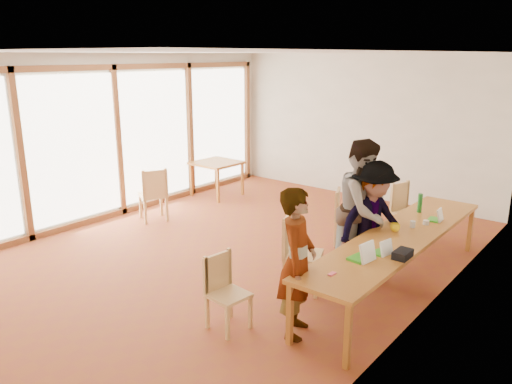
{
  "coord_description": "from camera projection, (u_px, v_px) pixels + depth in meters",
  "views": [
    {
      "loc": [
        4.81,
        -5.55,
        2.97
      ],
      "look_at": [
        0.58,
        -0.29,
        1.1
      ],
      "focal_mm": 35.0,
      "sensor_mm": 36.0,
      "label": 1
    }
  ],
  "objects": [
    {
      "name": "chair_mid",
      "position": [
        295.0,
        244.0,
        6.39
      ],
      "size": [
        0.62,
        0.62,
        0.54
      ],
      "rotation": [
        0.0,
        0.0,
        0.42
      ],
      "color": "#DFB06F",
      "rests_on": "ground"
    },
    {
      "name": "yellow_mug",
      "position": [
        395.0,
        227.0,
        6.47
      ],
      "size": [
        0.16,
        0.16,
        0.1
      ],
      "primitive_type": "imported",
      "rotation": [
        0.0,
        0.0,
        -0.32
      ],
      "color": "yellow",
      "rests_on": "communal_table"
    },
    {
      "name": "laptop_mid",
      "position": [
        383.0,
        250.0,
        5.72
      ],
      "size": [
        0.22,
        0.24,
        0.18
      ],
      "rotation": [
        0.0,
        0.0,
        -0.21
      ],
      "color": "green",
      "rests_on": "communal_table"
    },
    {
      "name": "chair_spare",
      "position": [
        154.0,
        189.0,
        9.03
      ],
      "size": [
        0.62,
        0.62,
        0.53
      ],
      "rotation": [
        0.0,
        0.0,
        2.69
      ],
      "color": "#DFB06F",
      "rests_on": "ground"
    },
    {
      "name": "condiment_cup",
      "position": [
        426.0,
        222.0,
        6.72
      ],
      "size": [
        0.08,
        0.08,
        0.06
      ],
      "primitive_type": "cylinder",
      "color": "white",
      "rests_on": "communal_table"
    },
    {
      "name": "person_mid",
      "position": [
        364.0,
        210.0,
        6.69
      ],
      "size": [
        0.73,
        0.94,
        1.91
      ],
      "primitive_type": "imported",
      "rotation": [
        0.0,
        0.0,
        1.56
      ],
      "color": "gray",
      "rests_on": "ground"
    },
    {
      "name": "ceiling",
      "position": [
        237.0,
        51.0,
        7.06
      ],
      "size": [
        6.0,
        8.0,
        0.04
      ],
      "primitive_type": "cube",
      "color": "white",
      "rests_on": "wall_back"
    },
    {
      "name": "chair_empty",
      "position": [
        404.0,
        205.0,
        8.26
      ],
      "size": [
        0.53,
        0.53,
        0.49
      ],
      "rotation": [
        0.0,
        0.0,
        -0.28
      ],
      "color": "#DFB06F",
      "rests_on": "ground"
    },
    {
      "name": "person_far",
      "position": [
        373.0,
        222.0,
        6.6
      ],
      "size": [
        0.98,
        1.22,
        1.65
      ],
      "primitive_type": "imported",
      "rotation": [
        0.0,
        0.0,
        1.17
      ],
      "color": "gray",
      "rests_on": "ground"
    },
    {
      "name": "communal_table",
      "position": [
        400.0,
        238.0,
        6.36
      ],
      "size": [
        0.8,
        4.0,
        0.75
      ],
      "color": "#AA6425",
      "rests_on": "ground"
    },
    {
      "name": "green_bottle",
      "position": [
        420.0,
        203.0,
        7.23
      ],
      "size": [
        0.07,
        0.07,
        0.28
      ],
      "primitive_type": "cylinder",
      "color": "#217227",
      "rests_on": "communal_table"
    },
    {
      "name": "black_pouch",
      "position": [
        403.0,
        254.0,
        5.62
      ],
      "size": [
        0.16,
        0.26,
        0.09
      ],
      "primitive_type": "cube",
      "color": "black",
      "rests_on": "communal_table"
    },
    {
      "name": "clear_glass",
      "position": [
        413.0,
        224.0,
        6.61
      ],
      "size": [
        0.07,
        0.07,
        0.09
      ],
      "primitive_type": "cylinder",
      "color": "silver",
      "rests_on": "communal_table"
    },
    {
      "name": "person_near",
      "position": [
        297.0,
        263.0,
        5.3
      ],
      "size": [
        0.61,
        0.71,
        1.66
      ],
      "primitive_type": "imported",
      "rotation": [
        0.0,
        0.0,
        1.99
      ],
      "color": "gray",
      "rests_on": "ground"
    },
    {
      "name": "window_wall",
      "position": [
        117.0,
        136.0,
        9.26
      ],
      "size": [
        0.1,
        8.0,
        3.0
      ],
      "primitive_type": "cube",
      "color": "white",
      "rests_on": "ground"
    },
    {
      "name": "chair_near",
      "position": [
        223.0,
        283.0,
        5.53
      ],
      "size": [
        0.44,
        0.44,
        0.45
      ],
      "rotation": [
        0.0,
        0.0,
        -0.12
      ],
      "color": "#DFB06F",
      "rests_on": "ground"
    },
    {
      "name": "chair_far",
      "position": [
        343.0,
        211.0,
        7.98
      ],
      "size": [
        0.55,
        0.55,
        0.48
      ],
      "rotation": [
        0.0,
        0.0,
        0.42
      ],
      "color": "#DFB06F",
      "rests_on": "ground"
    },
    {
      "name": "ground",
      "position": [
        239.0,
        249.0,
        7.87
      ],
      "size": [
        8.0,
        8.0,
        0.0
      ],
      "primitive_type": "plane",
      "color": "brown",
      "rests_on": "ground"
    },
    {
      "name": "laptop_far",
      "position": [
        437.0,
        217.0,
        6.87
      ],
      "size": [
        0.2,
        0.23,
        0.18
      ],
      "rotation": [
        0.0,
        0.0,
        0.08
      ],
      "color": "green",
      "rests_on": "communal_table"
    },
    {
      "name": "wall_back",
      "position": [
        362.0,
        127.0,
        10.47
      ],
      "size": [
        6.0,
        0.1,
        3.0
      ],
      "primitive_type": "cube",
      "color": "beige",
      "rests_on": "ground"
    },
    {
      "name": "laptop_near",
      "position": [
        364.0,
        255.0,
        5.55
      ],
      "size": [
        0.26,
        0.29,
        0.22
      ],
      "rotation": [
        0.0,
        0.0,
        -0.14
      ],
      "color": "green",
      "rests_on": "communal_table"
    },
    {
      "name": "pink_phone",
      "position": [
        332.0,
        274.0,
        5.2
      ],
      "size": [
        0.05,
        0.1,
        0.01
      ],
      "primitive_type": "cube",
      "color": "#E34F67",
      "rests_on": "communal_table"
    },
    {
      "name": "side_table",
      "position": [
        217.0,
        165.0,
        10.7
      ],
      "size": [
        0.9,
        0.9,
        0.75
      ],
      "rotation": [
        0.0,
        0.0,
        -0.03
      ],
      "color": "#AA6425",
      "rests_on": "ground"
    },
    {
      "name": "wall_right",
      "position": [
        438.0,
        188.0,
        5.66
      ],
      "size": [
        0.1,
        8.0,
        3.0
      ],
      "primitive_type": "cube",
      "color": "beige",
      "rests_on": "ground"
    }
  ]
}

